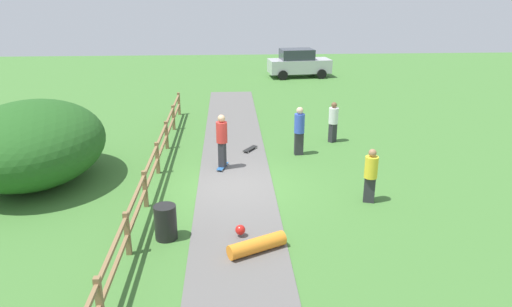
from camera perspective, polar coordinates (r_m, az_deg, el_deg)
The scene contains 12 objects.
ground_plane at distance 15.08m, azimuth -2.49°, elevation -3.98°, with size 60.00×60.00×0.00m, color #427533.
asphalt_path at distance 15.08m, azimuth -2.49°, elevation -3.94°, with size 2.40×28.00×0.02m, color #605E5B.
wooden_fence at distance 15.02m, azimuth -12.50°, elevation -1.79°, with size 0.12×18.12×1.10m.
bush_large at distance 16.58m, azimuth -25.34°, elevation 1.14°, with size 4.41×5.29×2.62m, color #23561E.
trash_bin at distance 12.15m, azimuth -10.84°, elevation -8.14°, with size 0.56×0.56×0.90m, color black.
skater_riding at distance 16.16m, azimuth -4.14°, elevation 1.81°, with size 0.48×0.82×1.92m.
skater_fallen at distance 11.52m, azimuth -0.06°, elevation -10.82°, with size 1.47×1.38×0.36m.
skateboard_loose at distance 18.21m, azimuth -0.71°, elevation 0.59°, with size 0.61×0.78×0.08m.
bystander_yellow at distance 14.08m, azimuth 13.67°, elevation -2.34°, with size 0.47×0.47×1.65m.
bystander_blue at distance 17.60m, azimuth 5.24°, elevation 3.01°, with size 0.40×0.40×1.84m.
bystander_white at distance 19.30m, azimuth 9.31°, elevation 3.97°, with size 0.54×0.54×1.65m.
parked_car_silver at distance 33.22m, azimuth 5.16°, elevation 10.80°, with size 4.36×2.35×1.92m.
Camera 1 is at (-0.17, -13.81, 6.05)m, focal length 33.17 mm.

